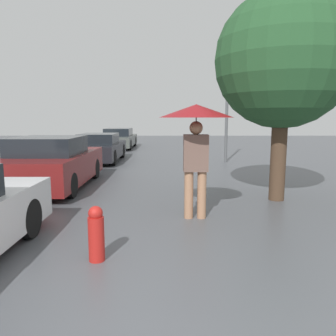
# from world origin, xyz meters

# --- Properties ---
(pedestrian) EXTENTS (1.25, 1.25, 1.97)m
(pedestrian) POSITION_xyz_m (0.09, 3.41, 1.62)
(pedestrian) COLOR #9E7051
(pedestrian) RESTS_ON ground_plane
(parked_car_second) EXTENTS (1.79, 3.83, 1.28)m
(parked_car_second) POSITION_xyz_m (-3.32, 6.02, 0.60)
(parked_car_second) COLOR maroon
(parked_car_second) RESTS_ON ground_plane
(parked_car_third) EXTENTS (1.63, 3.87, 1.12)m
(parked_car_third) POSITION_xyz_m (-3.14, 11.02, 0.53)
(parked_car_third) COLOR black
(parked_car_third) RESTS_ON ground_plane
(parked_car_farthest) EXTENTS (1.67, 4.40, 1.14)m
(parked_car_farthest) POSITION_xyz_m (-3.22, 16.85, 0.54)
(parked_car_farthest) COLOR #4C514C
(parked_car_farthest) RESTS_ON ground_plane
(tree) EXTENTS (2.76, 2.76, 4.28)m
(tree) POSITION_xyz_m (1.94, 4.70, 2.88)
(tree) COLOR #473323
(tree) RESTS_ON ground_plane
(street_lamp) EXTENTS (0.28, 0.28, 4.72)m
(street_lamp) POSITION_xyz_m (1.90, 10.75, 2.90)
(street_lamp) COLOR #515456
(street_lamp) RESTS_ON ground_plane
(fire_hydrant) EXTENTS (0.20, 0.20, 0.69)m
(fire_hydrant) POSITION_xyz_m (-1.26, 1.67, 0.34)
(fire_hydrant) COLOR #B21E19
(fire_hydrant) RESTS_ON ground_plane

